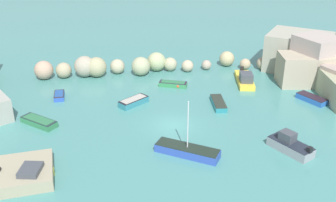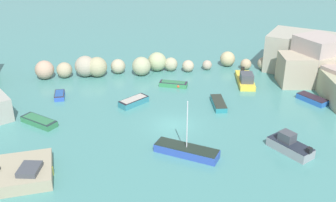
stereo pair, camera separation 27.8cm
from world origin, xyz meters
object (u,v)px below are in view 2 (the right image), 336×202
moored_boat_1 (39,121)px  moored_boat_7 (24,176)px  moored_boat_4 (219,103)px  moored_boat_9 (173,84)px  stone_dock (1,176)px  moored_boat_3 (312,99)px  moored_boat_0 (187,151)px  moored_boat_8 (60,95)px  moored_boat_2 (134,101)px  channel_buoy (179,86)px  moored_boat_5 (290,146)px  moored_boat_6 (245,79)px

moored_boat_1 → moored_boat_7: (0.35, -9.83, 0.22)m
moored_boat_4 → moored_boat_9: (-4.14, 6.13, 0.03)m
moored_boat_9 → stone_dock: bearing=67.5°
moored_boat_3 → moored_boat_9: (-14.92, 6.57, -0.00)m
moored_boat_9 → moored_boat_1: bearing=48.8°
moored_boat_0 → moored_boat_7: 13.60m
moored_boat_8 → moored_boat_2: bearing=-113.2°
moored_boat_3 → channel_buoy: bearing=40.0°
moored_boat_2 → moored_boat_9: 6.86m
moored_boat_1 → moored_boat_4: (19.09, 1.72, -0.04)m
moored_boat_7 → moored_boat_3: bearing=31.2°
stone_dock → moored_boat_5: 24.49m
moored_boat_0 → moored_boat_4: moored_boat_0 is taller
moored_boat_1 → moored_boat_8: (1.37, 6.37, -0.03)m
channel_buoy → moored_boat_2: moored_boat_2 is taller
moored_boat_5 → moored_boat_7: 22.68m
channel_buoy → moored_boat_3: 15.58m
moored_boat_1 → moored_boat_0: bearing=-168.8°
moored_boat_0 → moored_boat_2: moored_boat_0 is taller
moored_boat_1 → moored_boat_6: bearing=-122.3°
moored_boat_2 → moored_boat_3: (20.09, -2.05, -0.05)m
moored_boat_2 → moored_boat_9: (5.17, 4.51, -0.05)m
moored_boat_6 → moored_boat_7: moored_boat_6 is taller
moored_boat_4 → moored_boat_5: bearing=25.1°
channel_buoy → stone_dock: bearing=-135.5°
stone_dock → moored_boat_0: bearing=6.6°
moored_boat_6 → moored_boat_5: bearing=6.5°
channel_buoy → moored_boat_4: (3.59, -5.57, 0.01)m
moored_boat_3 → moored_boat_7: (-29.51, -11.11, 0.24)m
moored_boat_1 → moored_boat_2: moored_boat_2 is taller
moored_boat_2 → channel_buoy: bearing=-2.5°
moored_boat_0 → moored_boat_6: moored_boat_0 is taller
stone_dock → moored_boat_8: stone_dock is taller
moored_boat_4 → moored_boat_5: 10.82m
moored_boat_3 → moored_boat_7: size_ratio=0.81×
moored_boat_9 → moored_boat_6: bearing=-160.8°
stone_dock → channel_buoy: bearing=44.5°
moored_boat_4 → moored_boat_8: 18.32m
moored_boat_1 → moored_boat_9: bearing=-112.1°
moored_boat_3 → moored_boat_5: size_ratio=0.84×
moored_boat_1 → moored_boat_3: (29.87, 1.28, -0.01)m
moored_boat_6 → moored_boat_7: size_ratio=1.32×
moored_boat_2 → moored_boat_8: size_ratio=1.46×
stone_dock → channel_buoy: 23.82m
moored_boat_1 → moored_boat_9: (14.95, 7.85, -0.01)m
moored_boat_9 → moored_boat_5: bearing=137.5°
moored_boat_1 → moored_boat_9: size_ratio=1.10×
moored_boat_6 → channel_buoy: bearing=-77.9°
channel_buoy → moored_boat_4: bearing=-57.2°
moored_boat_0 → moored_boat_8: 18.72m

